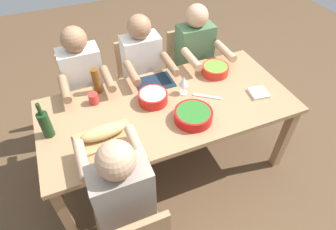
# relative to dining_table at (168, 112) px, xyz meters

# --- Properties ---
(ground_plane) EXTENTS (8.00, 8.00, 0.00)m
(ground_plane) POSITION_rel_dining_table_xyz_m (0.00, 0.00, -0.66)
(ground_plane) COLOR brown
(dining_table) EXTENTS (1.98, 0.92, 0.74)m
(dining_table) POSITION_rel_dining_table_xyz_m (0.00, 0.00, 0.00)
(dining_table) COLOR #A87F56
(dining_table) RESTS_ON ground_plane
(chair_far_left) EXTENTS (0.40, 0.40, 0.85)m
(chair_far_left) POSITION_rel_dining_table_xyz_m (-0.55, 0.78, -0.18)
(chair_far_left) COLOR #A87F56
(chair_far_left) RESTS_ON ground_plane
(diner_far_left) EXTENTS (0.41, 0.53, 1.20)m
(diner_far_left) POSITION_rel_dining_table_xyz_m (-0.55, 0.60, 0.04)
(diner_far_left) COLOR #2D2D38
(diner_far_left) RESTS_ON ground_plane
(chair_far_center) EXTENTS (0.40, 0.40, 0.85)m
(chair_far_center) POSITION_rel_dining_table_xyz_m (0.00, 0.78, -0.18)
(chair_far_center) COLOR #A87F56
(chair_far_center) RESTS_ON ground_plane
(diner_far_center) EXTENTS (0.41, 0.53, 1.20)m
(diner_far_center) POSITION_rel_dining_table_xyz_m (-0.00, 0.60, 0.04)
(diner_far_center) COLOR #2D2D38
(diner_far_center) RESTS_ON ground_plane
(diner_near_left) EXTENTS (0.41, 0.53, 1.20)m
(diner_near_left) POSITION_rel_dining_table_xyz_m (-0.55, -0.60, 0.04)
(diner_near_left) COLOR #2D2D38
(diner_near_left) RESTS_ON ground_plane
(chair_far_right) EXTENTS (0.40, 0.40, 0.85)m
(chair_far_right) POSITION_rel_dining_table_xyz_m (0.55, 0.78, -0.18)
(chair_far_right) COLOR #A87F56
(chair_far_right) RESTS_ON ground_plane
(diner_far_right) EXTENTS (0.41, 0.53, 1.20)m
(diner_far_right) POSITION_rel_dining_table_xyz_m (0.55, 0.60, 0.04)
(diner_far_right) COLOR #2D2D38
(diner_far_right) RESTS_ON ground_plane
(serving_bowl_greens) EXTENTS (0.28, 0.28, 0.08)m
(serving_bowl_greens) POSITION_rel_dining_table_xyz_m (0.11, -0.22, 0.12)
(serving_bowl_greens) COLOR red
(serving_bowl_greens) RESTS_ON dining_table
(serving_bowl_salad) EXTENTS (0.23, 0.23, 0.08)m
(serving_bowl_salad) POSITION_rel_dining_table_xyz_m (0.54, 0.23, 0.12)
(serving_bowl_salad) COLOR red
(serving_bowl_salad) RESTS_ON dining_table
(serving_bowl_pasta) EXTENTS (0.23, 0.23, 0.09)m
(serving_bowl_pasta) POSITION_rel_dining_table_xyz_m (-0.09, 0.08, 0.13)
(serving_bowl_pasta) COLOR red
(serving_bowl_pasta) RESTS_ON dining_table
(cutting_board) EXTENTS (0.41, 0.24, 0.02)m
(cutting_board) POSITION_rel_dining_table_xyz_m (-0.54, -0.15, 0.09)
(cutting_board) COLOR tan
(cutting_board) RESTS_ON dining_table
(bread_loaf) EXTENTS (0.33, 0.13, 0.09)m
(bread_loaf) POSITION_rel_dining_table_xyz_m (-0.54, -0.15, 0.14)
(bread_loaf) COLOR tan
(bread_loaf) RESTS_ON cutting_board
(wine_bottle) EXTENTS (0.08, 0.08, 0.29)m
(wine_bottle) POSITION_rel_dining_table_xyz_m (-0.89, 0.03, 0.19)
(wine_bottle) COLOR #193819
(wine_bottle) RESTS_ON dining_table
(beer_bottle) EXTENTS (0.06, 0.06, 0.22)m
(beer_bottle) POSITION_rel_dining_table_xyz_m (-0.47, 0.37, 0.19)
(beer_bottle) COLOR brown
(beer_bottle) RESTS_ON dining_table
(wine_glass) EXTENTS (0.08, 0.08, 0.17)m
(wine_glass) POSITION_rel_dining_table_xyz_m (0.17, 0.09, 0.19)
(wine_glass) COLOR silver
(wine_glass) RESTS_ON dining_table
(cup_far_left) EXTENTS (0.08, 0.08, 0.09)m
(cup_far_left) POSITION_rel_dining_table_xyz_m (-0.53, 0.24, 0.12)
(cup_far_left) COLOR red
(cup_far_left) RESTS_ON dining_table
(placemat_far_center) EXTENTS (0.32, 0.23, 0.01)m
(placemat_far_center) POSITION_rel_dining_table_xyz_m (0.00, 0.30, 0.08)
(placemat_far_center) COLOR #142333
(placemat_far_center) RESTS_ON dining_table
(carving_knife) EXTENTS (0.20, 0.15, 0.01)m
(carving_knife) POSITION_rel_dining_table_xyz_m (0.33, -0.03, 0.08)
(carving_knife) COLOR silver
(carving_knife) RESTS_ON dining_table
(napkin_stack) EXTENTS (0.16, 0.16, 0.02)m
(napkin_stack) POSITION_rel_dining_table_xyz_m (0.73, -0.16, 0.09)
(napkin_stack) COLOR white
(napkin_stack) RESTS_ON dining_table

